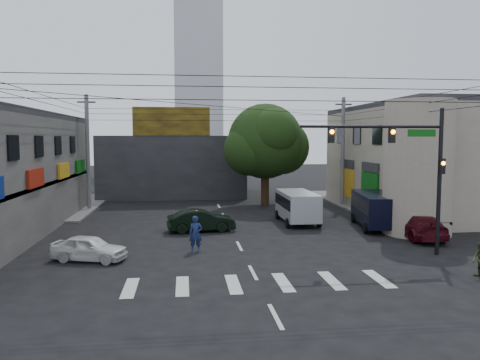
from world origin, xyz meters
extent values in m
plane|color=black|center=(0.00, 0.00, 0.00)|extent=(160.00, 160.00, 0.00)
cube|color=#514F4C|center=(-18.00, 18.00, 0.07)|extent=(16.00, 16.00, 0.15)
cube|color=#514F4C|center=(18.00, 18.00, 0.07)|extent=(16.00, 16.00, 0.15)
cube|color=gray|center=(18.00, 13.00, 4.00)|extent=(14.00, 18.00, 8.00)
cylinder|color=gray|center=(11.00, 4.00, 4.00)|extent=(4.00, 4.00, 8.00)
cube|color=#232326|center=(-4.00, 26.00, 3.00)|extent=(14.00, 10.00, 6.00)
cube|color=olive|center=(-4.00, 21.10, 7.30)|extent=(7.00, 0.30, 2.60)
cube|color=silver|center=(0.00, 70.00, 22.00)|extent=(9.00, 9.00, 44.00)
cylinder|color=black|center=(4.00, 17.00, 2.20)|extent=(0.70, 0.70, 4.40)
sphere|color=black|center=(4.00, 17.00, 5.50)|extent=(6.40, 6.40, 6.40)
cylinder|color=black|center=(9.50, -1.00, 3.60)|extent=(0.20, 0.20, 7.20)
cylinder|color=black|center=(6.00, -1.00, 6.30)|extent=(7.00, 0.14, 0.14)
cube|color=black|center=(7.00, -1.00, 5.90)|extent=(0.28, 0.22, 0.75)
cube|color=black|center=(4.00, -1.00, 5.90)|extent=(0.28, 0.22, 0.75)
sphere|color=orange|center=(7.00, -1.14, 6.05)|extent=(0.20, 0.20, 0.20)
sphere|color=orange|center=(4.00, -1.14, 6.05)|extent=(0.20, 0.20, 0.20)
cube|color=#0C5511|center=(8.50, -1.00, 6.00)|extent=(1.40, 0.06, 0.35)
cylinder|color=#59595B|center=(-10.50, 16.00, 4.60)|extent=(0.32, 0.32, 9.20)
cylinder|color=#59595B|center=(10.50, 16.00, 4.60)|extent=(0.32, 0.32, 9.20)
imported|color=black|center=(-1.88, 6.20, 0.68)|extent=(2.28, 4.44, 1.37)
imported|color=silver|center=(-7.36, -0.14, 0.60)|extent=(3.42, 4.35, 1.21)
imported|color=#400913|center=(10.50, 2.79, 0.70)|extent=(2.83, 5.17, 1.40)
imported|color=navy|center=(-2.34, 1.02, 0.92)|extent=(0.70, 0.49, 1.83)
camera|label=1|loc=(-2.88, -22.41, 5.74)|focal=35.00mm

